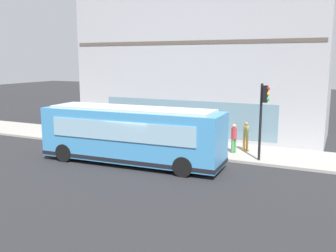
# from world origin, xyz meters

# --- Properties ---
(ground) EXTENTS (120.00, 120.00, 0.00)m
(ground) POSITION_xyz_m (0.00, 0.00, 0.00)
(ground) COLOR #262628
(sidewalk_curb) EXTENTS (4.15, 40.00, 0.15)m
(sidewalk_curb) POSITION_xyz_m (4.68, 0.00, 0.07)
(sidewalk_curb) COLOR #9E9991
(sidewalk_curb) RESTS_ON ground
(building_corner) EXTENTS (6.70, 17.95, 12.18)m
(building_corner) POSITION_xyz_m (10.08, 0.00, 6.08)
(building_corner) COLOR #A8A8AD
(building_corner) RESTS_ON ground
(city_bus_nearside) EXTENTS (2.95, 10.14, 3.07)m
(city_bus_nearside) POSITION_xyz_m (0.12, 0.39, 1.55)
(city_bus_nearside) COLOR #3F8CC6
(city_bus_nearside) RESTS_ON ground
(traffic_light_near_corner) EXTENTS (0.32, 0.49, 4.18)m
(traffic_light_near_corner) POSITION_xyz_m (3.18, -5.99, 3.06)
(traffic_light_near_corner) COLOR black
(traffic_light_near_corner) RESTS_ON sidewalk_curb
(fire_hydrant) EXTENTS (0.35, 0.35, 0.74)m
(fire_hydrant) POSITION_xyz_m (4.29, -1.38, 0.51)
(fire_hydrant) COLOR yellow
(fire_hydrant) RESTS_ON sidewalk_curb
(pedestrian_near_hydrant) EXTENTS (0.32, 0.32, 1.79)m
(pedestrian_near_hydrant) POSITION_xyz_m (4.87, -4.71, 1.18)
(pedestrian_near_hydrant) COLOR gold
(pedestrian_near_hydrant) RESTS_ON sidewalk_curb
(pedestrian_near_building_entrance) EXTENTS (0.32, 0.32, 1.60)m
(pedestrian_near_building_entrance) POSITION_xyz_m (4.17, 4.94, 1.06)
(pedestrian_near_building_entrance) COLOR #B23338
(pedestrian_near_building_entrance) RESTS_ON sidewalk_curb
(pedestrian_walking_along_curb) EXTENTS (0.32, 0.32, 1.73)m
(pedestrian_walking_along_curb) POSITION_xyz_m (4.15, -4.18, 1.15)
(pedestrian_walking_along_curb) COLOR #3F8C4C
(pedestrian_walking_along_curb) RESTS_ON sidewalk_curb
(pedestrian_by_light_pole) EXTENTS (0.32, 0.32, 1.61)m
(pedestrian_by_light_pole) POSITION_xyz_m (4.42, 2.50, 1.07)
(pedestrian_by_light_pole) COLOR #B23338
(pedestrian_by_light_pole) RESTS_ON sidewalk_curb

